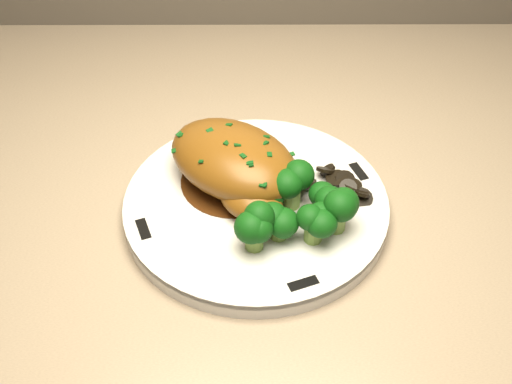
{
  "coord_description": "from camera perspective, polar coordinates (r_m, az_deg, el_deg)",
  "views": [
    {
      "loc": [
        -0.08,
        1.17,
        1.39
      ],
      "look_at": [
        -0.07,
        1.61,
        0.97
      ],
      "focal_mm": 45.0,
      "sensor_mm": 36.0,
      "label": 1
    }
  ],
  "objects": [
    {
      "name": "rim_accent_2",
      "position": [
        0.59,
        -9.99,
        -3.28
      ],
      "size": [
        0.02,
        0.03,
        0.0
      ],
      "primitive_type": "cube",
      "rotation": [
        0.0,
        0.0,
        5.08
      ],
      "color": "black",
      "rests_on": "plate"
    },
    {
      "name": "chicken_breast",
      "position": [
        0.61,
        -1.82,
        2.48
      ],
      "size": [
        0.17,
        0.16,
        0.05
      ],
      "rotation": [
        0.0,
        0.0,
        -0.69
      ],
      "color": "brown",
      "rests_on": "plate"
    },
    {
      "name": "plate",
      "position": [
        0.62,
        -0.0,
        -1.25
      ],
      "size": [
        0.33,
        0.33,
        0.02
      ],
      "primitive_type": "cylinder",
      "rotation": [
        0.0,
        0.0,
        -0.36
      ],
      "color": "silver",
      "rests_on": "counter"
    },
    {
      "name": "rim_accent_1",
      "position": [
        0.69,
        -3.3,
        5.26
      ],
      "size": [
        0.03,
        0.02,
        0.0
      ],
      "primitive_type": "cube",
      "rotation": [
        0.0,
        0.0,
        3.51
      ],
      "color": "black",
      "rests_on": "plate"
    },
    {
      "name": "mushroom_pile",
      "position": [
        0.63,
        5.51,
        0.89
      ],
      "size": [
        0.08,
        0.06,
        0.02
      ],
      "color": "black",
      "rests_on": "plate"
    },
    {
      "name": "rim_accent_0",
      "position": [
        0.65,
        9.1,
        1.79
      ],
      "size": [
        0.02,
        0.03,
        0.0
      ],
      "primitive_type": "cube",
      "rotation": [
        0.0,
        0.0,
        1.93
      ],
      "color": "black",
      "rests_on": "plate"
    },
    {
      "name": "rim_accent_3",
      "position": [
        0.54,
        4.22,
        -8.14
      ],
      "size": [
        0.03,
        0.02,
        0.0
      ],
      "primitive_type": "cube",
      "rotation": [
        0.0,
        0.0,
        6.65
      ],
      "color": "black",
      "rests_on": "plate"
    },
    {
      "name": "gravy_pool",
      "position": [
        0.63,
        -1.93,
        1.0
      ],
      "size": [
        0.11,
        0.11,
        0.0
      ],
      "primitive_type": "cylinder",
      "color": "#3E1F0B",
      "rests_on": "plate"
    },
    {
      "name": "broccoli_florets",
      "position": [
        0.57,
        3.45,
        -1.55
      ],
      "size": [
        0.1,
        0.08,
        0.04
      ],
      "rotation": [
        0.0,
        0.0,
        0.15
      ],
      "color": "olive",
      "rests_on": "plate"
    }
  ]
}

